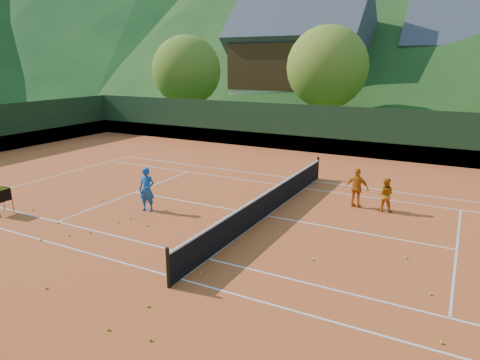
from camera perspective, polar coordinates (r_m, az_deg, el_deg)
The scene contains 32 objects.
ground at distance 16.09m, azimuth 3.58°, elevation -4.85°, with size 400.00×400.00×0.00m, color #294C18.
clay_court at distance 16.08m, azimuth 3.58°, elevation -4.82°, with size 40.00×24.00×0.02m, color #C44C1F.
coach at distance 16.72m, azimuth -12.32°, elevation -1.26°, with size 0.62×0.41×1.70m, color #1956A8.
student_a at distance 17.24m, azimuth 18.76°, elevation -1.88°, with size 0.64×0.50×1.33m, color #CB6D12.
student_b at distance 17.38m, azimuth 15.34°, elevation -1.04°, with size 0.92×0.38×1.57m, color orange.
tennis_ball_1 at distance 15.97m, azimuth -15.94°, elevation -5.39°, with size 0.07×0.07×0.07m, color #BAE325.
tennis_ball_2 at distance 18.49m, azimuth -25.96°, elevation -3.53°, with size 0.07×0.07×0.07m, color #BAE325.
tennis_ball_3 at distance 16.24m, azimuth -14.43°, elevation -4.93°, with size 0.07×0.07×0.07m, color #BAE325.
tennis_ball_4 at distance 18.69m, azimuth -17.88°, elevation -2.50°, with size 0.07×0.07×0.07m, color #BAE325.
tennis_ball_5 at distance 15.38m, azimuth -12.19°, elevation -5.95°, with size 0.07×0.07×0.07m, color #BAE325.
tennis_ball_6 at distance 9.58m, azimuth -11.89°, elevation -20.10°, with size 0.07×0.07×0.07m, color #BAE325.
tennis_ball_7 at distance 15.33m, azimuth -19.35°, elevation -6.58°, with size 0.07×0.07×0.07m, color #BAE325.
tennis_ball_8 at distance 10.09m, azimuth -17.20°, elevation -18.46°, with size 0.07×0.07×0.07m, color #BAE325.
tennis_ball_9 at distance 11.87m, azimuth 24.07°, elevation -13.71°, with size 0.07×0.07×0.07m, color #BAE325.
tennis_ball_10 at distance 15.32m, azimuth -21.82°, elevation -6.83°, with size 0.07×0.07×0.07m, color #BAE325.
tennis_ball_11 at distance 10.67m, azimuth -12.19°, elevation -16.08°, with size 0.07×0.07×0.07m, color #BAE325.
tennis_ball_13 at distance 16.59m, azimuth -23.10°, elevation -5.27°, with size 0.07×0.07×0.07m, color #BAE325.
tennis_ball_14 at distance 10.18m, azimuth 25.28°, elevation -19.00°, with size 0.07×0.07×0.07m, color #BAE325.
tennis_ball_15 at distance 12.19m, azimuth -24.41°, elevation -12.97°, with size 0.07×0.07×0.07m, color #BAE325.
tennis_ball_16 at distance 15.28m, azimuth -25.01°, elevation -7.25°, with size 0.07×0.07×0.07m, color #BAE325.
tennis_ball_17 at distance 13.60m, azimuth 21.25°, elevation -9.60°, with size 0.07×0.07×0.07m, color #BAE325.
tennis_ball_20 at distance 12.77m, azimuth 9.69°, elevation -10.38°, with size 0.07×0.07×0.07m, color #BAE325.
tennis_ball_21 at distance 11.90m, azimuth -5.32°, elevation -12.24°, with size 0.07×0.07×0.07m, color #BAE325.
tennis_ball_23 at distance 16.85m, azimuth -9.88°, elevation -3.91°, with size 0.07×0.07×0.07m, color #BAE325.
court_lines at distance 16.08m, azimuth 3.58°, elevation -4.78°, with size 23.83×11.03×0.00m.
tennis_net at distance 15.91m, azimuth 3.61°, elevation -3.10°, with size 0.10×12.07×1.10m.
perimeter_fence at distance 15.69m, azimuth 3.66°, elevation -0.51°, with size 40.40×24.24×3.00m.
ball_hopper at distance 18.33m, azimuth -29.37°, elevation -1.79°, with size 0.57×0.57×1.00m.
chalet_left at distance 46.66m, azimuth 8.02°, elevation 15.38°, with size 13.80×9.93×12.92m.
chalet_mid at distance 47.77m, azimuth 28.59°, elevation 12.92°, with size 12.65×8.82×11.45m.
tree_a at distance 38.75m, azimuth -7.13°, elevation 14.28°, with size 6.00×6.00×7.88m.
tree_b at distance 35.27m, azimuth 11.61°, elevation 14.52°, with size 6.40×6.40×8.40m.
Camera 1 is at (6.19, -13.76, 5.57)m, focal length 32.00 mm.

